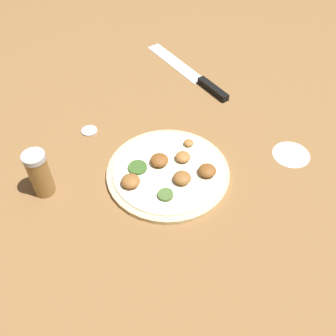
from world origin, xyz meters
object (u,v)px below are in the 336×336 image
Objects in this scene: spice_jar at (39,173)px; loose_cap at (89,130)px; knife at (198,79)px; pizza at (168,172)px.

loose_cap is at bearing 26.27° from spice_jar.
loose_cap is (-0.35, 0.04, -0.00)m from knife.
pizza is 0.27m from spice_jar.
pizza reaches higher than loose_cap.
spice_jar is 0.21m from loose_cap.
knife is at bearing 5.43° from spice_jar.
loose_cap is at bearing 99.97° from pizza.
pizza is 2.49× the size of spice_jar.
spice_jar is (-0.52, -0.05, 0.05)m from knife.
spice_jar is at bearing 146.11° from pizza.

